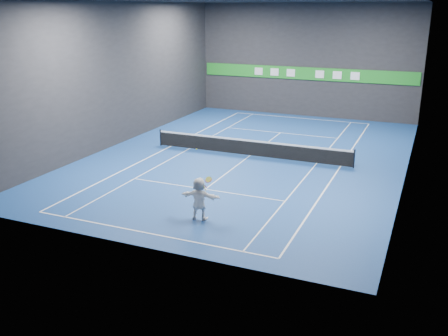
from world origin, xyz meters
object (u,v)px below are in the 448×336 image
at_px(tennis_ball, 196,149).
at_px(tennis_racket, 208,181).
at_px(player, 199,199).
at_px(tennis_net, 250,147).

relative_size(tennis_ball, tennis_racket, 0.10).
relative_size(player, tennis_racket, 2.77).
distance_m(player, tennis_ball, 2.11).
distance_m(tennis_ball, tennis_racket, 1.41).
relative_size(tennis_net, tennis_racket, 18.66).
height_order(player, tennis_racket, tennis_racket).
bearing_deg(tennis_net, tennis_ball, -83.22).
bearing_deg(player, tennis_racket, -179.08).
distance_m(tennis_ball, tennis_net, 9.98).
bearing_deg(tennis_racket, player, -172.96).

